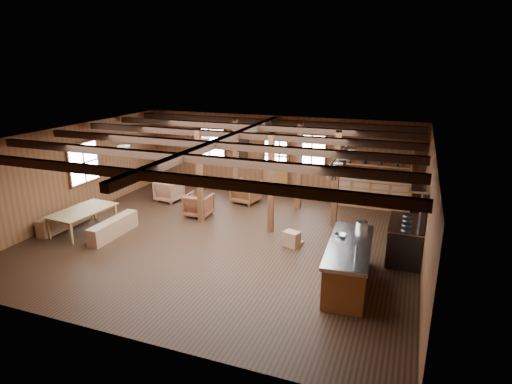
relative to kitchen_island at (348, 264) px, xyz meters
The scene contains 22 objects.
room 3.85m from the kitchen_island, 160.16° to the left, with size 10.04×9.04×2.84m.
ceiling_joists 4.39m from the kitchen_island, 157.65° to the left, with size 9.80×8.82×0.18m.
timber_posts 4.59m from the kitchen_island, 131.81° to the left, with size 3.95×2.35×2.80m.
back_door 6.72m from the kitchen_island, 121.57° to the left, with size 1.02×0.08×2.15m.
window_back_left 8.45m from the kitchen_island, 136.87° to the left, with size 1.32×0.06×1.32m.
window_back_right 6.24m from the kitchen_island, 111.13° to the left, with size 1.02×0.06×1.32m.
window_left 8.73m from the kitchen_island, 168.22° to the left, with size 0.14×1.24×1.32m.
notice_boards 7.70m from the kitchen_island, 131.21° to the left, with size 1.08×0.03×0.90m.
back_counter 5.47m from the kitchen_island, 91.20° to the left, with size 2.55×0.60×2.45m.
pendant_lamps 6.44m from the kitchen_island, 158.52° to the left, with size 1.86×2.36×0.66m.
pot_rack 2.56m from the kitchen_island, 107.50° to the left, with size 0.37×3.00×0.37m.
kitchen_island is the anchor object (origin of this frame).
step_stool 2.26m from the kitchen_island, 138.28° to the left, with size 0.45×0.32×0.40m, color brown.
commercial_range 2.14m from the kitchen_island, 57.86° to the left, with size 0.81×1.57×1.94m.
dining_table 7.43m from the kitchen_island, behind, with size 1.81×1.01×0.64m, color olive.
bench_wall 8.18m from the kitchen_island, behind, with size 0.33×1.74×0.48m, color brown.
bench_aisle 6.45m from the kitchen_island, behind, with size 0.33×1.76×0.48m, color brown.
armchair_a 5.67m from the kitchen_island, 151.89° to the left, with size 0.75×0.77×0.71m, color brown.
armchair_b 6.04m from the kitchen_island, 132.95° to the left, with size 0.82×0.85×0.77m, color brown.
armchair_c 7.59m from the kitchen_island, 151.27° to the left, with size 0.77×0.79×0.72m, color #8C5C3F.
counter_pot 1.15m from the kitchen_island, 83.25° to the left, with size 0.27×0.27×0.16m, color silver.
bowl 0.66m from the kitchen_island, 127.43° to the left, with size 0.25×0.25×0.06m, color silver.
Camera 1 is at (4.58, -9.67, 4.64)m, focal length 30.00 mm.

